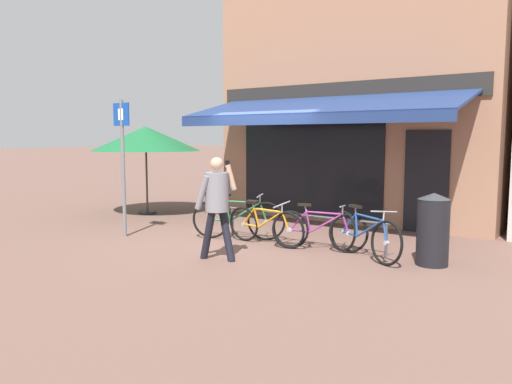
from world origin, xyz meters
TOP-DOWN VIEW (x-y plane):
  - ground_plane at (0.00, 0.00)m, footprint 160.00×160.00m
  - shop_front at (0.86, 4.05)m, footprint 6.65×4.91m
  - bike_rack_rail at (1.38, 0.07)m, footprint 3.29×0.04m
  - bicycle_green at (0.13, -0.20)m, footprint 1.70×0.80m
  - bicycle_orange at (0.82, -0.29)m, footprint 1.67×0.52m
  - bicycle_purple at (1.84, -0.14)m, footprint 1.66×0.70m
  - bicycle_blue at (2.69, -0.18)m, footprint 1.64×0.92m
  - pedestrian_adult at (0.84, -1.67)m, footprint 0.63×0.55m
  - litter_bin at (3.74, -0.02)m, footprint 0.49×0.49m
  - parking_sign at (-1.88, -1.26)m, footprint 0.44×0.07m
  - cafe_parasol at (-3.73, 1.02)m, footprint 2.73×2.73m

SIDE VIEW (x-z plane):
  - ground_plane at x=0.00m, z-range 0.00..0.00m
  - bicycle_orange at x=0.82m, z-range -0.05..0.77m
  - bicycle_purple at x=1.84m, z-range -0.05..0.78m
  - bicycle_blue at x=2.69m, z-range -0.05..0.80m
  - bicycle_green at x=0.13m, z-range -0.04..0.84m
  - bike_rack_rail at x=1.38m, z-range 0.19..0.76m
  - litter_bin at x=3.74m, z-range 0.00..1.12m
  - pedestrian_adult at x=0.84m, z-range 0.18..1.84m
  - parking_sign at x=-1.88m, z-range 0.29..2.96m
  - cafe_parasol at x=-3.73m, z-range 0.80..3.03m
  - shop_front at x=0.86m, z-range -0.01..5.40m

